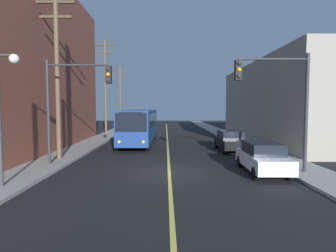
{
  "coord_description": "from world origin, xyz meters",
  "views": [
    {
      "loc": [
        -0.19,
        -14.48,
        3.41
      ],
      "look_at": [
        0.0,
        7.12,
        2.0
      ],
      "focal_mm": 29.63,
      "sensor_mm": 36.0,
      "label": 1
    }
  ],
  "objects_px": {
    "street_lamp_left": "(4,100)",
    "fire_hydrant": "(264,148)",
    "traffic_signal_right_corner": "(277,90)",
    "parked_car_black": "(230,140)",
    "utility_pole_far": "(120,95)",
    "city_bus": "(140,125)",
    "traffic_signal_left_corner": "(75,92)",
    "utility_pole_near": "(57,69)",
    "utility_pole_mid": "(105,83)",
    "parked_car_white": "(262,157)"
  },
  "relations": [
    {
      "from": "utility_pole_near",
      "to": "fire_hydrant",
      "type": "distance_m",
      "value": 14.98
    },
    {
      "from": "traffic_signal_left_corner",
      "to": "utility_pole_far",
      "type": "bearing_deg",
      "value": 93.8
    },
    {
      "from": "parked_car_black",
      "to": "utility_pole_mid",
      "type": "distance_m",
      "value": 18.42
    },
    {
      "from": "city_bus",
      "to": "utility_pole_mid",
      "type": "bearing_deg",
      "value": 122.2
    },
    {
      "from": "parked_car_black",
      "to": "utility_pole_mid",
      "type": "height_order",
      "value": "utility_pole_mid"
    },
    {
      "from": "city_bus",
      "to": "traffic_signal_right_corner",
      "type": "xyz_separation_m",
      "value": [
        8.04,
        -12.35,
        2.49
      ]
    },
    {
      "from": "parked_car_black",
      "to": "utility_pole_far",
      "type": "xyz_separation_m",
      "value": [
        -12.15,
        21.26,
        4.64
      ]
    },
    {
      "from": "utility_pole_mid",
      "to": "fire_hydrant",
      "type": "height_order",
      "value": "utility_pole_mid"
    },
    {
      "from": "utility_pole_mid",
      "to": "street_lamp_left",
      "type": "relative_size",
      "value": 2.09
    },
    {
      "from": "parked_car_black",
      "to": "traffic_signal_right_corner",
      "type": "height_order",
      "value": "traffic_signal_right_corner"
    },
    {
      "from": "parked_car_black",
      "to": "traffic_signal_left_corner",
      "type": "relative_size",
      "value": 0.73
    },
    {
      "from": "utility_pole_near",
      "to": "utility_pole_far",
      "type": "bearing_deg",
      "value": 90.36
    },
    {
      "from": "parked_car_black",
      "to": "traffic_signal_right_corner",
      "type": "xyz_separation_m",
      "value": [
        0.47,
        -7.85,
        3.46
      ]
    },
    {
      "from": "city_bus",
      "to": "parked_car_white",
      "type": "bearing_deg",
      "value": -58.04
    },
    {
      "from": "traffic_signal_right_corner",
      "to": "traffic_signal_left_corner",
      "type": "bearing_deg",
      "value": 169.4
    },
    {
      "from": "utility_pole_near",
      "to": "utility_pole_mid",
      "type": "xyz_separation_m",
      "value": [
        -0.5,
        16.39,
        0.55
      ]
    },
    {
      "from": "fire_hydrant",
      "to": "utility_pole_mid",
      "type": "bearing_deg",
      "value": 134.64
    },
    {
      "from": "traffic_signal_right_corner",
      "to": "street_lamp_left",
      "type": "xyz_separation_m",
      "value": [
        -12.24,
        -2.51,
        -0.56
      ]
    },
    {
      "from": "utility_pole_near",
      "to": "utility_pole_mid",
      "type": "height_order",
      "value": "utility_pole_mid"
    },
    {
      "from": "fire_hydrant",
      "to": "traffic_signal_left_corner",
      "type": "bearing_deg",
      "value": -163.78
    },
    {
      "from": "utility_pole_far",
      "to": "traffic_signal_right_corner",
      "type": "relative_size",
      "value": 1.61
    },
    {
      "from": "utility_pole_far",
      "to": "traffic_signal_left_corner",
      "type": "relative_size",
      "value": 1.61
    },
    {
      "from": "traffic_signal_right_corner",
      "to": "fire_hydrant",
      "type": "relative_size",
      "value": 7.14
    },
    {
      "from": "utility_pole_mid",
      "to": "traffic_signal_right_corner",
      "type": "distance_m",
      "value": 24.07
    },
    {
      "from": "utility_pole_mid",
      "to": "utility_pole_far",
      "type": "xyz_separation_m",
      "value": [
        0.34,
        8.94,
        -0.95
      ]
    },
    {
      "from": "parked_car_white",
      "to": "utility_pole_mid",
      "type": "relative_size",
      "value": 0.39
    },
    {
      "from": "traffic_signal_right_corner",
      "to": "city_bus",
      "type": "bearing_deg",
      "value": 123.04
    },
    {
      "from": "city_bus",
      "to": "traffic_signal_left_corner",
      "type": "relative_size",
      "value": 2.03
    },
    {
      "from": "utility_pole_near",
      "to": "fire_hydrant",
      "type": "relative_size",
      "value": 12.43
    },
    {
      "from": "street_lamp_left",
      "to": "fire_hydrant",
      "type": "height_order",
      "value": "street_lamp_left"
    },
    {
      "from": "traffic_signal_left_corner",
      "to": "city_bus",
      "type": "bearing_deg",
      "value": 74.91
    },
    {
      "from": "parked_car_black",
      "to": "utility_pole_far",
      "type": "distance_m",
      "value": 24.92
    },
    {
      "from": "utility_pole_far",
      "to": "parked_car_white",
      "type": "bearing_deg",
      "value": -67.22
    },
    {
      "from": "city_bus",
      "to": "parked_car_black",
      "type": "height_order",
      "value": "city_bus"
    },
    {
      "from": "utility_pole_near",
      "to": "street_lamp_left",
      "type": "xyz_separation_m",
      "value": [
        0.22,
        -6.29,
        -2.14
      ]
    },
    {
      "from": "parked_car_white",
      "to": "utility_pole_far",
      "type": "height_order",
      "value": "utility_pole_far"
    },
    {
      "from": "parked_car_black",
      "to": "fire_hydrant",
      "type": "height_order",
      "value": "parked_car_black"
    },
    {
      "from": "parked_car_white",
      "to": "utility_pole_near",
      "type": "height_order",
      "value": "utility_pole_near"
    },
    {
      "from": "utility_pole_far",
      "to": "traffic_signal_right_corner",
      "type": "bearing_deg",
      "value": -66.56
    },
    {
      "from": "city_bus",
      "to": "parked_car_white",
      "type": "height_order",
      "value": "city_bus"
    },
    {
      "from": "city_bus",
      "to": "fire_hydrant",
      "type": "bearing_deg",
      "value": -35.52
    },
    {
      "from": "utility_pole_mid",
      "to": "parked_car_white",
      "type": "bearing_deg",
      "value": -57.94
    },
    {
      "from": "parked_car_white",
      "to": "utility_pole_mid",
      "type": "bearing_deg",
      "value": 122.06
    },
    {
      "from": "parked_car_white",
      "to": "street_lamp_left",
      "type": "relative_size",
      "value": 0.81
    },
    {
      "from": "utility_pole_far",
      "to": "parked_car_black",
      "type": "bearing_deg",
      "value": -60.25
    },
    {
      "from": "city_bus",
      "to": "street_lamp_left",
      "type": "height_order",
      "value": "street_lamp_left"
    },
    {
      "from": "utility_pole_far",
      "to": "utility_pole_near",
      "type": "bearing_deg",
      "value": -89.64
    },
    {
      "from": "utility_pole_near",
      "to": "traffic_signal_left_corner",
      "type": "height_order",
      "value": "utility_pole_near"
    },
    {
      "from": "utility_pole_near",
      "to": "traffic_signal_left_corner",
      "type": "xyz_separation_m",
      "value": [
        1.64,
        -1.76,
        -1.58
      ]
    },
    {
      "from": "traffic_signal_left_corner",
      "to": "utility_pole_near",
      "type": "bearing_deg",
      "value": 133.01
    }
  ]
}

